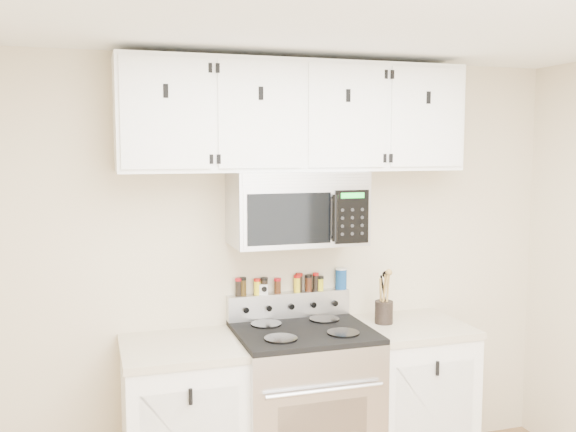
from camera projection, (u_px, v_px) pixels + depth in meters
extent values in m
cube|color=#C8B696|center=(287.00, 267.00, 3.90)|extent=(3.50, 0.01, 2.50)
cube|color=#B7B7BA|center=(304.00, 412.00, 3.68)|extent=(0.76, 0.65, 0.92)
cube|color=black|center=(304.00, 332.00, 3.63)|extent=(0.76, 0.65, 0.03)
cube|color=#B7B7BA|center=(289.00, 305.00, 3.89)|extent=(0.76, 0.08, 0.15)
cylinder|color=black|center=(281.00, 339.00, 3.44)|extent=(0.18, 0.18, 0.01)
cylinder|color=black|center=(343.00, 333.00, 3.54)|extent=(0.18, 0.18, 0.01)
cylinder|color=black|center=(266.00, 324.00, 3.72)|extent=(0.18, 0.18, 0.01)
cylinder|color=black|center=(324.00, 319.00, 3.83)|extent=(0.18, 0.18, 0.01)
cube|color=white|center=(183.00, 429.00, 3.51)|extent=(0.62, 0.60, 0.88)
cube|color=tan|center=(181.00, 348.00, 3.46)|extent=(0.64, 0.62, 0.04)
cube|color=white|center=(409.00, 400.00, 3.91)|extent=(0.62, 0.60, 0.88)
cube|color=tan|center=(411.00, 327.00, 3.86)|extent=(0.64, 0.62, 0.04)
cube|color=#9E9EA3|center=(297.00, 208.00, 3.69)|extent=(0.76, 0.38, 0.42)
cube|color=#B7B7BA|center=(308.00, 180.00, 3.48)|extent=(0.73, 0.01, 0.08)
cube|color=black|center=(290.00, 219.00, 3.47)|extent=(0.47, 0.01, 0.28)
cube|color=black|center=(352.00, 217.00, 3.58)|extent=(0.20, 0.01, 0.30)
cylinder|color=black|center=(335.00, 218.00, 3.51)|extent=(0.03, 0.03, 0.26)
cube|color=white|center=(295.00, 117.00, 3.66)|extent=(2.00, 0.33, 0.62)
cube|color=white|center=(166.00, 113.00, 3.27)|extent=(0.46, 0.01, 0.57)
cube|color=black|center=(166.00, 91.00, 3.25)|extent=(0.02, 0.01, 0.07)
cube|color=white|center=(261.00, 115.00, 3.42)|extent=(0.46, 0.01, 0.57)
cube|color=black|center=(261.00, 93.00, 3.40)|extent=(0.03, 0.01, 0.07)
cube|color=white|center=(347.00, 116.00, 3.57)|extent=(0.46, 0.01, 0.57)
cube|color=black|center=(348.00, 96.00, 3.55)|extent=(0.03, 0.01, 0.07)
cube|color=white|center=(427.00, 117.00, 3.71)|extent=(0.46, 0.01, 0.57)
cube|color=black|center=(429.00, 98.00, 3.69)|extent=(0.02, 0.01, 0.07)
cylinder|color=black|center=(384.00, 312.00, 3.86)|extent=(0.11, 0.11, 0.14)
cylinder|color=olive|center=(384.00, 295.00, 3.85)|extent=(0.01, 0.01, 0.25)
cylinder|color=olive|center=(388.00, 294.00, 3.84)|extent=(0.01, 0.01, 0.27)
cylinder|color=olive|center=(381.00, 297.00, 3.85)|extent=(0.01, 0.01, 0.24)
cylinder|color=black|center=(384.00, 295.00, 3.87)|extent=(0.01, 0.01, 0.24)
cylinder|color=olive|center=(384.00, 295.00, 3.83)|extent=(0.01, 0.01, 0.26)
cube|color=silver|center=(263.00, 289.00, 3.84)|extent=(0.06, 0.06, 0.06)
cylinder|color=navy|center=(341.00, 279.00, 3.98)|extent=(0.07, 0.07, 0.12)
cylinder|color=white|center=(341.00, 269.00, 3.97)|extent=(0.07, 0.07, 0.01)
cylinder|color=black|center=(239.00, 288.00, 3.79)|extent=(0.04, 0.04, 0.09)
cylinder|color=#AD0D15|center=(238.00, 280.00, 3.78)|extent=(0.04, 0.04, 0.02)
cylinder|color=#3A290E|center=(243.00, 288.00, 3.80)|extent=(0.04, 0.04, 0.09)
cylinder|color=black|center=(243.00, 279.00, 3.79)|extent=(0.04, 0.04, 0.02)
cylinder|color=yellow|center=(257.00, 288.00, 3.82)|extent=(0.04, 0.04, 0.08)
cylinder|color=#B4140D|center=(257.00, 280.00, 3.82)|extent=(0.04, 0.04, 0.02)
cylinder|color=black|center=(264.00, 287.00, 3.84)|extent=(0.04, 0.04, 0.09)
cylinder|color=black|center=(264.00, 279.00, 3.83)|extent=(0.04, 0.04, 0.02)
cylinder|color=#40210F|center=(278.00, 287.00, 3.86)|extent=(0.04, 0.04, 0.08)
cylinder|color=#A90D15|center=(278.00, 279.00, 3.86)|extent=(0.04, 0.04, 0.02)
cylinder|color=yellow|center=(297.00, 285.00, 3.90)|extent=(0.04, 0.04, 0.09)
cylinder|color=#A6100C|center=(297.00, 276.00, 3.89)|extent=(0.05, 0.05, 0.02)
cylinder|color=black|center=(299.00, 284.00, 3.90)|extent=(0.04, 0.04, 0.10)
cylinder|color=#97110B|center=(299.00, 275.00, 3.89)|extent=(0.04, 0.04, 0.02)
cylinder|color=#431F10|center=(308.00, 284.00, 3.92)|extent=(0.04, 0.04, 0.08)
cylinder|color=black|center=(309.00, 276.00, 3.91)|extent=(0.04, 0.04, 0.02)
cylinder|color=black|center=(316.00, 283.00, 3.93)|extent=(0.04, 0.04, 0.10)
cylinder|color=#AA0E0D|center=(316.00, 274.00, 3.93)|extent=(0.04, 0.04, 0.02)
cylinder|color=yellow|center=(320.00, 284.00, 3.94)|extent=(0.04, 0.04, 0.07)
cylinder|color=black|center=(320.00, 277.00, 3.94)|extent=(0.04, 0.04, 0.02)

